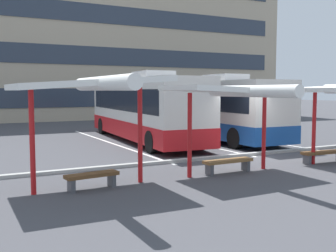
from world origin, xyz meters
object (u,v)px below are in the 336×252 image
object	(u,v)px
coach_bus_0	(143,109)
waiting_shelter_1	(234,93)
coach_bus_1	(211,110)
bench_0	(92,177)
bench_1	(228,163)
waiting_shelter_0	(92,86)
bench_2	(324,154)

from	to	relation	value
coach_bus_0	waiting_shelter_1	size ratio (longest dim) A/B	2.81
coach_bus_0	coach_bus_1	world-z (taller)	coach_bus_0
bench_0	bench_1	world-z (taller)	same
coach_bus_0	bench_1	size ratio (longest dim) A/B	6.71
bench_0	waiting_shelter_0	bearing A→B (deg)	-90.00
waiting_shelter_1	bench_2	world-z (taller)	waiting_shelter_1
bench_2	coach_bus_1	bearing A→B (deg)	86.18
coach_bus_1	coach_bus_0	bearing A→B (deg)	168.38
coach_bus_0	bench_0	size ratio (longest dim) A/B	7.85
waiting_shelter_0	bench_1	bearing A→B (deg)	2.22
waiting_shelter_1	coach_bus_1	bearing A→B (deg)	60.49
coach_bus_1	bench_1	distance (m)	9.84
waiting_shelter_1	bench_1	xyz separation A→B (m)	(0.00, 0.27, -2.33)
waiting_shelter_0	bench_0	xyz separation A→B (m)	(0.00, 0.10, -2.53)
coach_bus_1	waiting_shelter_0	world-z (taller)	coach_bus_1
bench_0	waiting_shelter_1	distance (m)	5.23
coach_bus_1	bench_1	xyz separation A→B (m)	(-4.92, -8.42, -1.31)
bench_0	bench_1	xyz separation A→B (m)	(4.68, 0.08, 0.01)
waiting_shelter_0	bench_0	distance (m)	2.53
coach_bus_1	waiting_shelter_1	bearing A→B (deg)	-119.51
coach_bus_0	waiting_shelter_1	distance (m)	9.59
waiting_shelter_1	bench_1	world-z (taller)	waiting_shelter_1
bench_0	bench_1	bearing A→B (deg)	1.04
coach_bus_0	bench_1	bearing A→B (deg)	-96.54
coach_bus_0	coach_bus_1	distance (m)	3.94
bench_2	waiting_shelter_0	bearing A→B (deg)	-179.81
bench_0	coach_bus_1	bearing A→B (deg)	41.54
waiting_shelter_0	coach_bus_1	bearing A→B (deg)	41.86
bench_1	bench_2	xyz separation A→B (m)	(4.34, -0.15, 0.00)
waiting_shelter_0	waiting_shelter_1	world-z (taller)	waiting_shelter_0
bench_0	waiting_shelter_1	size ratio (longest dim) A/B	0.36
waiting_shelter_1	coach_bus_0	bearing A→B (deg)	83.65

